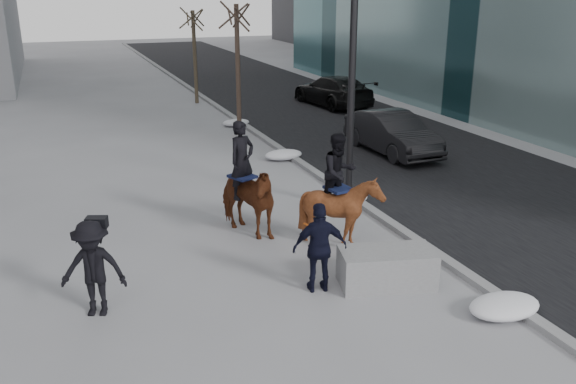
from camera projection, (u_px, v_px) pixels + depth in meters
name	position (u px, v px, depth m)	size (l,w,h in m)	color
ground	(310.00, 283.00, 11.90)	(120.00, 120.00, 0.00)	gray
road	(376.00, 139.00, 23.13)	(8.00, 90.00, 0.01)	black
curb	(277.00, 147.00, 21.74)	(0.25, 90.00, 0.12)	gray
planter	(387.00, 268.00, 11.72)	(1.80, 0.90, 0.72)	gray
car_near	(392.00, 133.00, 20.96)	(1.51, 4.33, 1.43)	black
car_far	(333.00, 91.00, 29.33)	(2.04, 5.02, 1.46)	black
tree_near	(238.00, 64.00, 23.00)	(1.20, 1.20, 5.43)	#34261E
tree_far	(195.00, 53.00, 29.49)	(1.20, 1.20, 4.91)	#392E22
mounted_left	(244.00, 194.00, 13.96)	(1.68, 2.26, 2.66)	#471D0E
mounted_right	(340.00, 203.00, 13.30)	(1.56, 1.70, 2.54)	#48210E
feeder	(320.00, 248.00, 11.35)	(1.09, 0.96, 1.75)	black
camera_crew	(93.00, 268.00, 10.51)	(1.29, 1.00, 1.75)	black
lamppost	(349.00, 9.00, 14.58)	(0.25, 2.88, 9.09)	black
snow_piles	(328.00, 185.00, 17.21)	(1.35, 17.24, 0.34)	silver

